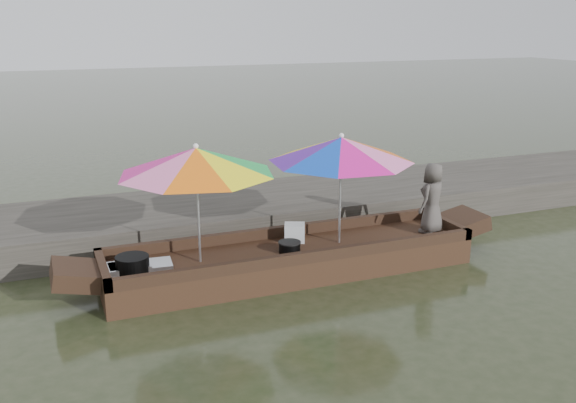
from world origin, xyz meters
name	(u,v)px	position (x,y,z in m)	size (l,w,h in m)	color
water	(291,273)	(0.00, 0.00, 0.00)	(80.00, 80.00, 0.00)	#252D17
dock	(242,213)	(0.00, 2.20, 0.25)	(22.00, 2.20, 0.50)	#2D2B26
boat_hull	(291,261)	(0.00, 0.00, 0.17)	(5.07, 1.20, 0.35)	black
cooking_pot	(132,265)	(-2.14, -0.07, 0.46)	(0.41, 0.41, 0.22)	black
tray_crayfish	(128,268)	(-2.18, 0.01, 0.39)	(0.53, 0.37, 0.09)	silver
tray_scallop	(151,265)	(-1.90, 0.03, 0.38)	(0.53, 0.37, 0.06)	silver
charcoal_grill	(290,248)	(-0.06, -0.11, 0.42)	(0.29, 0.29, 0.14)	black
supply_bag	(295,233)	(0.17, 0.27, 0.48)	(0.28, 0.22, 0.26)	silver
vendor	(432,198)	(2.19, -0.09, 0.87)	(0.51, 0.34, 1.05)	#48433F
umbrella_bow	(198,204)	(-1.26, 0.00, 1.12)	(2.00, 2.00, 1.55)	red
umbrella_stern	(340,189)	(0.73, 0.00, 1.12)	(1.99, 1.99, 1.55)	red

